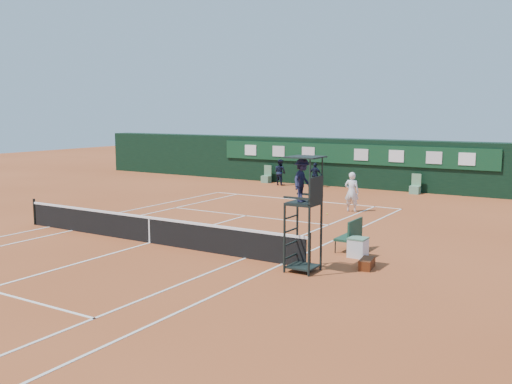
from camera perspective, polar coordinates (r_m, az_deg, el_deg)
ground at (r=20.99m, az=-10.57°, el=-5.03°), size 90.00×90.00×0.00m
court_lines at (r=20.99m, az=-10.57°, el=-5.01°), size 11.05×23.85×0.01m
tennis_net at (r=20.89m, az=-10.60°, el=-3.67°), size 12.90×0.10×1.10m
back_wall at (r=36.67m, az=9.49°, el=2.93°), size 40.00×1.65×3.00m
linesman_chair_left at (r=38.12m, az=1.05°, el=1.43°), size 0.55×0.50×1.15m
linesman_chair_right at (r=34.15m, az=15.63°, el=0.36°), size 0.55×0.50×1.15m
umpire_chair at (r=16.64m, az=4.74°, el=0.28°), size 0.96×0.95×3.42m
player_bench at (r=19.63m, az=9.49°, el=-4.13°), size 0.56×1.20×1.10m
tennis_bag at (r=17.65m, az=11.03°, el=-7.04°), size 0.47×0.85×0.30m
cooler at (r=18.91m, az=10.15°, el=-5.45°), size 0.57×0.57×0.65m
tennis_ball at (r=26.37m, az=7.13°, el=-2.22°), size 0.07×0.07×0.07m
player at (r=27.29m, az=9.55°, el=0.01°), size 0.75×0.55×1.89m
ball_kid_left at (r=36.75m, az=2.42°, el=1.99°), size 0.96×0.83×1.68m
ball_kid_right at (r=35.93m, az=5.95°, el=1.71°), size 0.93×0.44×1.54m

